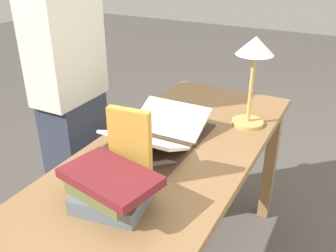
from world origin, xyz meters
TOP-DOWN VIEW (x-y plane):
  - reading_desk at (0.00, 0.00)m, footprint 1.47×0.63m
  - open_book at (-0.02, -0.08)m, footprint 0.47×0.33m
  - book_stack_tall at (0.43, 0.00)m, footprint 0.24×0.32m
  - book_standing_upright at (0.28, -0.02)m, footprint 0.04×0.15m
  - reading_lamp at (-0.34, 0.20)m, footprint 0.16×0.16m
  - coffee_mug at (0.16, -0.09)m, footprint 0.09×0.10m
  - person_reader at (-0.12, -0.63)m, footprint 0.36×0.23m

SIDE VIEW (x-z plane):
  - reading_desk at x=0.00m, z-range 0.27..1.01m
  - open_book at x=-0.02m, z-range 0.72..0.82m
  - coffee_mug at x=0.16m, z-range 0.74..0.82m
  - book_stack_tall at x=0.43m, z-range 0.75..0.87m
  - person_reader at x=-0.12m, z-range 0.00..1.65m
  - book_standing_upright at x=0.28m, z-range 0.74..1.01m
  - reading_lamp at x=-0.34m, z-range 0.85..1.25m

